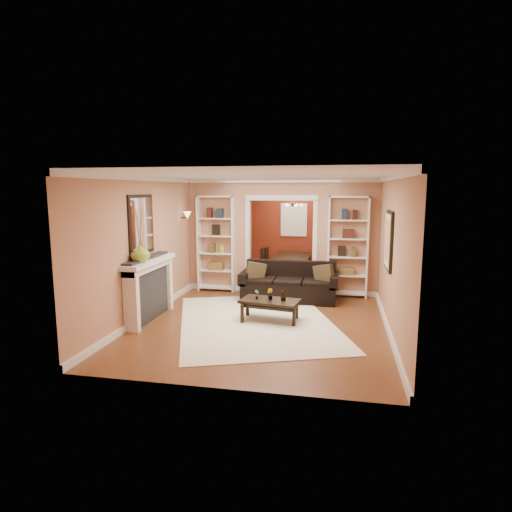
% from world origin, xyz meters
% --- Properties ---
extents(floor, '(8.00, 8.00, 0.00)m').
position_xyz_m(floor, '(0.00, 0.00, 0.00)').
color(floor, brown).
rests_on(floor, ground).
extents(ceiling, '(8.00, 8.00, 0.00)m').
position_xyz_m(ceiling, '(0.00, 0.00, 2.70)').
color(ceiling, white).
rests_on(ceiling, ground).
extents(wall_back, '(8.00, 0.00, 8.00)m').
position_xyz_m(wall_back, '(0.00, 4.00, 1.35)').
color(wall_back, tan).
rests_on(wall_back, ground).
extents(wall_front, '(8.00, 0.00, 8.00)m').
position_xyz_m(wall_front, '(0.00, -4.00, 1.35)').
color(wall_front, tan).
rests_on(wall_front, ground).
extents(wall_left, '(0.00, 8.00, 8.00)m').
position_xyz_m(wall_left, '(-2.25, 0.00, 1.35)').
color(wall_left, tan).
rests_on(wall_left, ground).
extents(wall_right, '(0.00, 8.00, 8.00)m').
position_xyz_m(wall_right, '(2.25, 0.00, 1.35)').
color(wall_right, tan).
rests_on(wall_right, ground).
extents(partition_wall, '(4.50, 0.15, 2.70)m').
position_xyz_m(partition_wall, '(0.00, 1.20, 1.35)').
color(partition_wall, tan).
rests_on(partition_wall, floor).
extents(red_back_panel, '(4.44, 0.04, 2.64)m').
position_xyz_m(red_back_panel, '(0.00, 3.97, 1.32)').
color(red_back_panel, maroon).
rests_on(red_back_panel, floor).
extents(dining_window, '(0.78, 0.03, 0.98)m').
position_xyz_m(dining_window, '(0.00, 3.93, 1.55)').
color(dining_window, '#8CA5CC').
rests_on(dining_window, wall_back).
extents(area_rug, '(3.88, 4.54, 0.01)m').
position_xyz_m(area_rug, '(-0.12, -1.25, 0.01)').
color(area_rug, white).
rests_on(area_rug, floor).
extents(sofa, '(2.15, 0.93, 0.84)m').
position_xyz_m(sofa, '(0.29, 0.45, 0.42)').
color(sofa, black).
rests_on(sofa, floor).
extents(pillow_left, '(0.44, 0.32, 0.44)m').
position_xyz_m(pillow_left, '(-0.47, 0.43, 0.63)').
color(pillow_left, brown).
rests_on(pillow_left, sofa).
extents(pillow_right, '(0.44, 0.32, 0.44)m').
position_xyz_m(pillow_right, '(1.05, 0.43, 0.63)').
color(pillow_right, brown).
rests_on(pillow_right, sofa).
extents(coffee_table, '(1.16, 0.76, 0.41)m').
position_xyz_m(coffee_table, '(0.12, -1.16, 0.20)').
color(coffee_table, black).
rests_on(coffee_table, floor).
extents(plant_left, '(0.11, 0.11, 0.18)m').
position_xyz_m(plant_left, '(-0.13, -1.16, 0.50)').
color(plant_left, '#336626').
rests_on(plant_left, coffee_table).
extents(plant_center, '(0.15, 0.15, 0.21)m').
position_xyz_m(plant_center, '(0.12, -1.16, 0.51)').
color(plant_center, '#336626').
rests_on(plant_center, coffee_table).
extents(plant_right, '(0.15, 0.15, 0.20)m').
position_xyz_m(plant_right, '(0.38, -1.16, 0.51)').
color(plant_right, '#336626').
rests_on(plant_right, coffee_table).
extents(bookshelf_left, '(0.90, 0.30, 2.30)m').
position_xyz_m(bookshelf_left, '(-1.55, 1.03, 1.15)').
color(bookshelf_left, white).
rests_on(bookshelf_left, floor).
extents(bookshelf_right, '(0.90, 0.30, 2.30)m').
position_xyz_m(bookshelf_right, '(1.55, 1.03, 1.15)').
color(bookshelf_right, white).
rests_on(bookshelf_right, floor).
extents(fireplace, '(0.32, 1.70, 1.16)m').
position_xyz_m(fireplace, '(-2.09, -1.50, 0.58)').
color(fireplace, white).
rests_on(fireplace, floor).
extents(vase, '(0.43, 0.43, 0.35)m').
position_xyz_m(vase, '(-2.09, -1.87, 1.34)').
color(vase, '#8DAC37').
rests_on(vase, fireplace).
extents(mirror, '(0.03, 0.95, 1.10)m').
position_xyz_m(mirror, '(-2.23, -1.50, 1.80)').
color(mirror, silver).
rests_on(mirror, wall_left).
extents(wall_sconce, '(0.18, 0.18, 0.22)m').
position_xyz_m(wall_sconce, '(-2.15, 0.55, 1.83)').
color(wall_sconce, '#FFE0A5').
rests_on(wall_sconce, wall_left).
extents(framed_art, '(0.04, 0.85, 1.05)m').
position_xyz_m(framed_art, '(2.21, -1.00, 1.55)').
color(framed_art, black).
rests_on(framed_art, wall_right).
extents(dining_table, '(1.78, 0.99, 0.63)m').
position_xyz_m(dining_table, '(0.11, 2.82, 0.31)').
color(dining_table, black).
rests_on(dining_table, floor).
extents(dining_chair_nw, '(0.52, 0.52, 0.91)m').
position_xyz_m(dining_chair_nw, '(-0.44, 2.52, 0.46)').
color(dining_chair_nw, black).
rests_on(dining_chair_nw, floor).
extents(dining_chair_ne, '(0.53, 0.53, 0.88)m').
position_xyz_m(dining_chair_ne, '(0.66, 2.52, 0.44)').
color(dining_chair_ne, black).
rests_on(dining_chair_ne, floor).
extents(dining_chair_sw, '(0.43, 0.43, 0.85)m').
position_xyz_m(dining_chair_sw, '(-0.44, 3.12, 0.42)').
color(dining_chair_sw, black).
rests_on(dining_chair_sw, floor).
extents(dining_chair_se, '(0.58, 0.58, 0.89)m').
position_xyz_m(dining_chair_se, '(0.66, 3.12, 0.45)').
color(dining_chair_se, black).
rests_on(dining_chair_se, floor).
extents(chandelier, '(0.50, 0.50, 0.30)m').
position_xyz_m(chandelier, '(0.00, 2.70, 2.02)').
color(chandelier, '#351F18').
rests_on(chandelier, ceiling).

